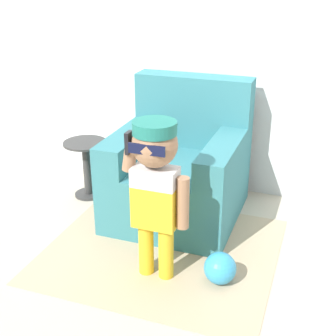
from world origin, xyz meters
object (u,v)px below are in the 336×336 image
(armchair, at_px, (180,170))
(toy_ball, at_px, (220,268))
(side_table, at_px, (87,164))
(person_child, at_px, (156,177))

(armchair, relative_size, toy_ball, 5.09)
(armchair, height_order, side_table, armchair)
(armchair, xyz_separation_m, side_table, (-0.82, 0.01, -0.07))
(person_child, bearing_deg, side_table, 138.16)
(person_child, bearing_deg, toy_ball, 8.27)
(person_child, xyz_separation_m, side_table, (-0.95, 0.85, -0.39))
(side_table, xyz_separation_m, toy_ball, (1.34, -0.79, -0.19))
(person_child, distance_m, side_table, 1.33)
(armchair, height_order, toy_ball, armchair)
(person_child, height_order, side_table, person_child)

